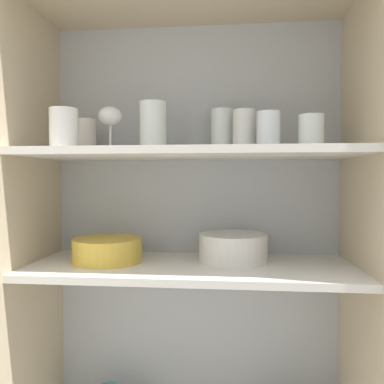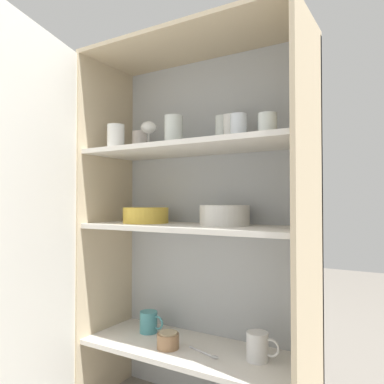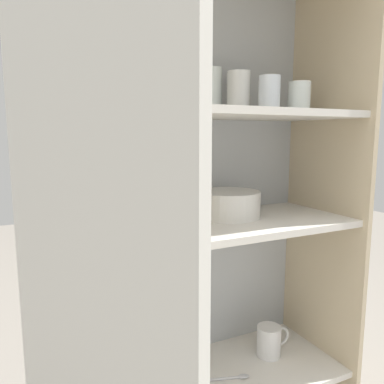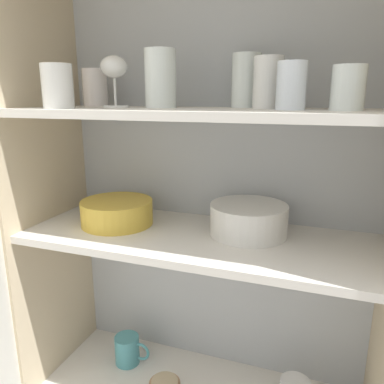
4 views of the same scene
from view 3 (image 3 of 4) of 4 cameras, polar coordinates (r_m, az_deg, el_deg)
The scene contains 20 objects.
cupboard_back_panel at distance 1.24m, azimuth -2.35°, elevation -4.20°, with size 0.95×0.02×1.53m, color #B2B7BC.
cupboard_side_left at distance 0.97m, azimuth -24.16°, elevation -8.64°, with size 0.02×0.38×1.53m, color #CCB793.
cupboard_side_right at distance 1.36m, azimuth 19.29°, elevation -3.58°, with size 0.02×0.38×1.53m, color #CCB793.
shelf_board_lower at distance 1.29m, azimuth 1.35°, elevation -27.21°, with size 0.92×0.34×0.02m, color silver.
shelf_board_middle at distance 1.08m, azimuth 1.44°, elevation -5.43°, with size 0.92×0.34×0.02m, color silver.
shelf_board_upper at distance 1.05m, azimuth 1.51°, elevation 11.94°, with size 0.92×0.34×0.02m, color silver.
cupboard_door at distance 0.59m, azimuth -15.99°, elevation -19.53°, with size 0.17×0.46×1.53m.
tumbler_glass_0 at distance 1.20m, azimuth 2.75°, elevation 15.21°, with size 0.07×0.07×0.13m.
tumbler_glass_1 at distance 1.18m, azimuth 7.10°, elevation 14.91°, with size 0.07×0.07×0.12m.
tumbler_glass_2 at distance 1.16m, azimuth 11.68°, elevation 14.48°, with size 0.06×0.06×0.10m.
tumbler_glass_3 at distance 0.86m, azimuth -15.95°, elevation 16.51°, with size 0.07×0.07×0.10m.
tumbler_glass_4 at distance 1.03m, azimuth -18.36°, elevation 15.05°, with size 0.07×0.07×0.10m.
tumbler_glass_5 at distance 1.23m, azimuth 16.00°, elevation 13.74°, with size 0.07×0.07×0.09m.
tumbler_glass_6 at distance 1.04m, azimuth -5.16°, elevation 16.45°, with size 0.08×0.08×0.14m.
wine_glass_0 at distance 1.00m, azimuth -11.96°, elevation 17.92°, with size 0.07×0.07×0.13m.
plate_stack_white at distance 1.17m, azimuth 5.51°, elevation -1.81°, with size 0.20×0.20×0.08m.
mixing_bowl_large at distance 1.00m, azimuth -11.53°, elevation -4.04°, with size 0.20×0.20×0.07m.
coffee_mug_primary at distance 1.23m, azimuth -11.84°, elevation -26.36°, with size 0.12×0.08×0.09m.
coffee_mug_extra_1 at distance 1.40m, azimuth 11.74°, elevation -21.31°, with size 0.13×0.08×0.10m.
serving_spoon at distance 1.30m, azimuth 5.69°, elevation -26.36°, with size 0.16×0.06×0.01m.
Camera 3 is at (-0.48, -0.76, 1.04)m, focal length 35.00 mm.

